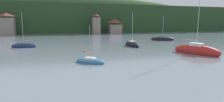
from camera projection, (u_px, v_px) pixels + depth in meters
wooded_hillside at (67, 21)px, 119.69m from camera, size 352.00×51.81×37.83m
shore_building_westcentral at (7, 25)px, 78.65m from camera, size 6.48×4.59×9.87m
shore_building_central at (96, 24)px, 90.14m from camera, size 3.70×6.25×9.93m
shore_building_eastcentral at (115, 27)px, 92.83m from camera, size 6.44×5.85×7.43m
sailboat_far_1 at (163, 39)px, 57.58m from camera, size 7.56×5.12×8.27m
sailboat_far_2 at (24, 46)px, 40.96m from camera, size 5.58×2.27×8.27m
sailboat_mid_5 at (90, 61)px, 25.26m from camera, size 4.35×3.92×5.56m
sailboat_mid_7 at (196, 51)px, 32.44m from camera, size 5.40×8.56×12.51m
sailboat_far_8 at (132, 44)px, 43.40m from camera, size 2.13×6.99×8.45m
mooring_buoy_mid at (85, 52)px, 34.87m from camera, size 0.56×0.56×0.56m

